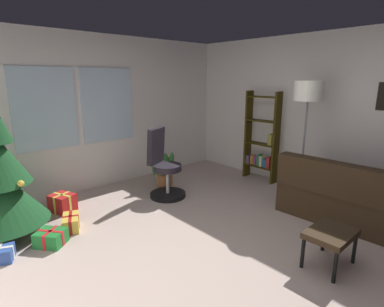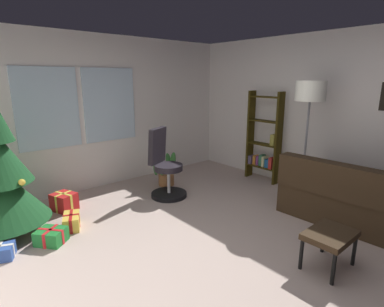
# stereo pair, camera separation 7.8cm
# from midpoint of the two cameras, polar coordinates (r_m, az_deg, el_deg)

# --- Properties ---
(ground_plane) EXTENTS (4.93, 5.65, 0.10)m
(ground_plane) POSITION_cam_midpoint_polar(r_m,az_deg,el_deg) (3.47, 6.15, -18.58)
(ground_plane) COLOR #B39D92
(wall_back_with_windows) EXTENTS (4.93, 0.12, 2.51)m
(wall_back_with_windows) POSITION_cam_midpoint_polar(r_m,az_deg,el_deg) (5.30, -17.67, 7.39)
(wall_back_with_windows) COLOR silver
(wall_back_with_windows) RESTS_ON ground_plane
(wall_right_with_frames) EXTENTS (0.12, 5.65, 2.51)m
(wall_right_with_frames) POSITION_cam_midpoint_polar(r_m,az_deg,el_deg) (5.13, 25.76, 6.41)
(wall_right_with_frames) COLOR silver
(wall_right_with_frames) RESTS_ON ground_plane
(couch) EXTENTS (1.58, 1.89, 0.83)m
(couch) POSITION_cam_midpoint_polar(r_m,az_deg,el_deg) (4.49, 29.97, -7.74)
(couch) COLOR #302215
(couch) RESTS_ON ground_plane
(footstool) EXTENTS (0.51, 0.37, 0.38)m
(footstool) POSITION_cam_midpoint_polar(r_m,az_deg,el_deg) (3.32, 24.14, -14.01)
(footstool) COLOR #302215
(footstool) RESTS_ON ground_plane
(gift_box_red) EXTENTS (0.35, 0.38, 0.25)m
(gift_box_red) POSITION_cam_midpoint_polar(r_m,az_deg,el_deg) (4.65, -23.74, -8.55)
(gift_box_red) COLOR red
(gift_box_red) RESTS_ON ground_plane
(gift_box_green) EXTENTS (0.38, 0.39, 0.17)m
(gift_box_green) POSITION_cam_midpoint_polar(r_m,az_deg,el_deg) (3.86, -25.68, -14.19)
(gift_box_green) COLOR #1E722D
(gift_box_green) RESTS_ON ground_plane
(gift_box_gold) EXTENTS (0.30, 0.38, 0.18)m
(gift_box_gold) POSITION_cam_midpoint_polar(r_m,az_deg,el_deg) (4.11, -22.44, -12.00)
(gift_box_gold) COLOR gold
(gift_box_gold) RESTS_ON ground_plane
(office_chair) EXTENTS (0.56, 0.59, 1.08)m
(office_chair) POSITION_cam_midpoint_polar(r_m,az_deg,el_deg) (4.72, -5.81, -3.19)
(office_chair) COLOR black
(office_chair) RESTS_ON ground_plane
(bookshelf) EXTENTS (0.18, 0.64, 1.60)m
(bookshelf) POSITION_cam_midpoint_polar(r_m,az_deg,el_deg) (5.55, 12.67, 2.19)
(bookshelf) COLOR #332808
(bookshelf) RESTS_ON ground_plane
(floor_lamp) EXTENTS (0.42, 0.42, 1.78)m
(floor_lamp) POSITION_cam_midpoint_polar(r_m,az_deg,el_deg) (4.65, 20.65, 9.86)
(floor_lamp) COLOR slate
(floor_lamp) RESTS_ON ground_plane
(potted_plant) EXTENTS (0.52, 0.33, 0.66)m
(potted_plant) POSITION_cam_midpoint_polar(r_m,az_deg,el_deg) (5.25, -5.92, -3.34)
(potted_plant) COLOR #945F39
(potted_plant) RESTS_ON ground_plane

